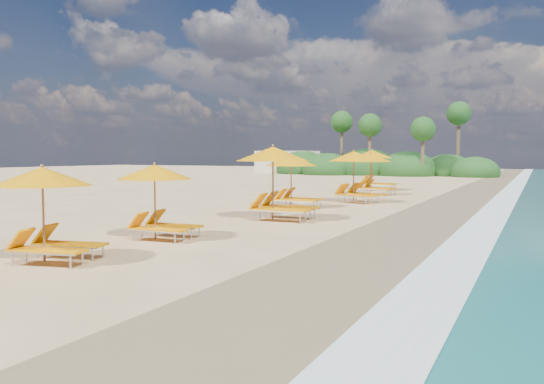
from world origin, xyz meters
TOP-DOWN VIEW (x-y plane):
  - ground at (0.00, 0.00)m, footprint 160.00×160.00m
  - wet_sand at (4.00, 0.00)m, footprint 4.00×160.00m
  - surf_foam at (6.70, 0.00)m, footprint 4.00×160.00m
  - station_3 at (-2.28, -6.03)m, footprint 2.60×2.51m
  - station_4 at (-2.19, -2.46)m, footprint 2.36×2.21m
  - station_5 at (-1.19, 2.85)m, footprint 2.99×2.80m
  - station_6 at (-2.50, 7.17)m, footprint 2.52×2.33m
  - station_7 at (-0.83, 10.75)m, footprint 3.24×3.17m
  - station_8 at (-1.47, 15.84)m, footprint 2.92×2.79m
  - station_9 at (-2.51, 19.82)m, footprint 2.93×2.72m
  - treeline at (-9.94, 45.51)m, footprint 25.80×8.80m
  - beach_building at (-22.00, 48.00)m, footprint 7.00×5.00m

SIDE VIEW (x-z plane):
  - ground at x=0.00m, z-range 0.00..0.00m
  - wet_sand at x=4.00m, z-range 0.00..0.01m
  - surf_foam at x=6.70m, z-range 0.02..0.03m
  - treeline at x=-9.94m, z-range -3.87..5.86m
  - station_4 at x=-2.19m, z-range 0.13..2.22m
  - station_3 at x=-2.28m, z-range 0.13..2.22m
  - station_6 at x=-2.50m, z-range 0.14..2.47m
  - station_8 at x=-1.47m, z-range 0.15..2.58m
  - beach_building at x=-22.00m, z-range 0.00..2.80m
  - station_7 at x=-0.83m, z-range 0.15..2.70m
  - station_5 at x=-1.19m, z-range 0.16..2.83m
  - station_9 at x=-2.51m, z-range 0.16..2.85m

